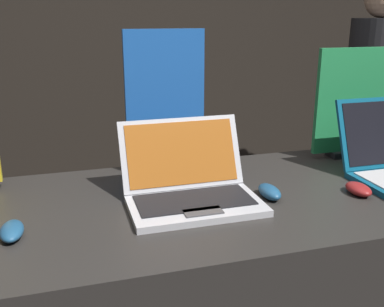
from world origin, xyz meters
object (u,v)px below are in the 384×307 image
at_px(mouse_front, 12,231).
at_px(person_bystander, 368,122).
at_px(mouse_back, 358,189).
at_px(mouse_middle, 269,192).
at_px(promo_stand_middle, 165,105).
at_px(laptop_middle, 190,184).
at_px(promo_stand_back, 356,106).

height_order(mouse_front, person_bystander, person_bystander).
bearing_deg(mouse_back, mouse_middle, 169.05).
distance_m(promo_stand_middle, person_bystander, 1.65).
bearing_deg(person_bystander, laptop_middle, -144.04).
height_order(promo_stand_middle, promo_stand_back, promo_stand_middle).
relative_size(promo_stand_middle, mouse_back, 4.81).
height_order(mouse_front, promo_stand_back, promo_stand_back).
bearing_deg(mouse_front, promo_stand_back, 15.83).
xyz_separation_m(promo_stand_middle, person_bystander, (1.44, 0.73, -0.32)).
height_order(mouse_middle, person_bystander, person_bystander).
relative_size(mouse_middle, person_bystander, 0.07).
relative_size(laptop_middle, mouse_middle, 3.46).
distance_m(promo_stand_back, person_bystander, 1.08).
bearing_deg(laptop_middle, mouse_front, -169.39).
relative_size(mouse_front, mouse_middle, 1.05).
distance_m(mouse_middle, person_bystander, 1.62).
xyz_separation_m(laptop_middle, person_bystander, (1.44, 1.05, -0.14)).
bearing_deg(laptop_middle, promo_stand_middle, 90.00).
distance_m(mouse_front, laptop_middle, 0.51).
xyz_separation_m(mouse_front, promo_stand_middle, (0.50, 0.41, 0.22)).
bearing_deg(mouse_back, promo_stand_middle, 141.86).
bearing_deg(promo_stand_middle, person_bystander, 26.89).
height_order(mouse_front, mouse_middle, mouse_middle).
height_order(laptop_middle, promo_stand_middle, promo_stand_middle).
xyz_separation_m(mouse_back, promo_stand_back, (0.23, 0.36, 0.19)).
height_order(mouse_front, mouse_back, mouse_back).
distance_m(mouse_back, promo_stand_back, 0.47).
bearing_deg(mouse_back, person_bystander, 51.40).
xyz_separation_m(mouse_front, laptop_middle, (0.50, 0.09, 0.04)).
xyz_separation_m(mouse_front, mouse_middle, (0.75, 0.05, 0.00)).
distance_m(mouse_back, person_bystander, 1.47).
xyz_separation_m(laptop_middle, promo_stand_middle, (0.00, 0.31, 0.18)).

